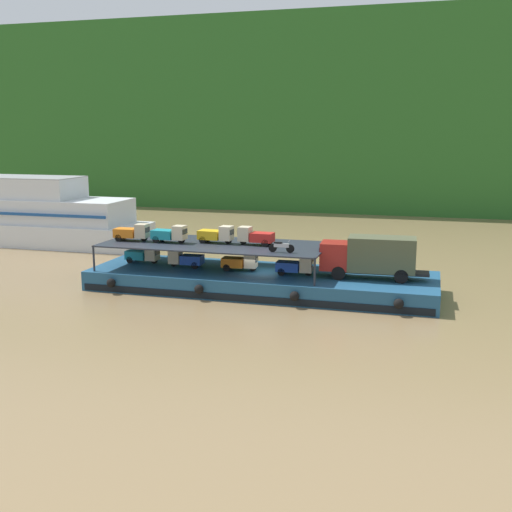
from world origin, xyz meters
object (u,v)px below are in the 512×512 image
object	(u,v)px
mini_truck_upper_bow	(255,236)
mini_truck_lower_fore	(295,266)
mini_truck_lower_mid	(240,262)
mini_truck_lower_stern	(143,254)
passenger_ferry_upstream	(24,215)
cargo_barge	(261,281)
mini_truck_upper_mid	(170,234)
motorcycle_upper_port	(281,247)
mini_truck_lower_aft	(185,258)
mini_truck_upper_fore	(216,234)
mini_truck_upper_stern	(132,232)
covered_lorry	(371,256)

from	to	relation	value
mini_truck_upper_bow	mini_truck_lower_fore	bearing A→B (deg)	-11.76
mini_truck_upper_bow	mini_truck_lower_mid	bearing A→B (deg)	-160.94
mini_truck_lower_stern	passenger_ferry_upstream	size ratio (longest dim) A/B	0.10
passenger_ferry_upstream	mini_truck_lower_stern	bearing A→B (deg)	-32.02
mini_truck_lower_mid	cargo_barge	bearing A→B (deg)	1.14
mini_truck_upper_mid	passenger_ferry_upstream	xyz separation A→B (m)	(-23.39, 13.88, -1.14)
mini_truck_lower_mid	passenger_ferry_upstream	distance (m)	32.01
passenger_ferry_upstream	motorcycle_upper_port	bearing A→B (deg)	-25.25
mini_truck_lower_stern	mini_truck_upper_mid	size ratio (longest dim) A/B	1.00
mini_truck_lower_aft	mini_truck_upper_fore	size ratio (longest dim) A/B	0.99
cargo_barge	mini_truck_upper_bow	bearing A→B (deg)	147.55
mini_truck_lower_fore	mini_truck_upper_mid	world-z (taller)	mini_truck_upper_mid
motorcycle_upper_port	mini_truck_lower_stern	bearing A→B (deg)	167.90
mini_truck_lower_mid	mini_truck_upper_mid	world-z (taller)	mini_truck_upper_mid
mini_truck_lower_stern	mini_truck_lower_mid	bearing A→B (deg)	-4.10
cargo_barge	mini_truck_lower_stern	size ratio (longest dim) A/B	9.55
mini_truck_lower_fore	mini_truck_upper_bow	bearing A→B (deg)	168.24
mini_truck_lower_fore	mini_truck_upper_stern	xyz separation A→B (m)	(-13.29, -0.18, 2.00)
covered_lorry	mini_truck_upper_fore	bearing A→B (deg)	178.50
mini_truck_upper_stern	passenger_ferry_upstream	xyz separation A→B (m)	(-20.17, 13.93, -1.14)
covered_lorry	mini_truck_upper_stern	world-z (taller)	mini_truck_upper_stern
cargo_barge	mini_truck_lower_mid	bearing A→B (deg)	-178.86
mini_truck_upper_fore	motorcycle_upper_port	distance (m)	6.26
cargo_barge	mini_truck_lower_stern	xyz separation A→B (m)	(-10.17, 0.58, 1.44)
mini_truck_upper_fore	mini_truck_lower_mid	bearing A→B (deg)	-9.81
mini_truck_upper_mid	mini_truck_lower_fore	bearing A→B (deg)	0.72
covered_lorry	mini_truck_upper_stern	distance (m)	18.85
mini_truck_upper_mid	passenger_ferry_upstream	bearing A→B (deg)	149.31
mini_truck_lower_stern	passenger_ferry_upstream	distance (m)	24.21
mini_truck_lower_mid	mini_truck_lower_fore	xyz separation A→B (m)	(4.42, -0.32, 0.00)
cargo_barge	mini_truck_upper_mid	bearing A→B (deg)	-176.27
covered_lorry	passenger_ferry_upstream	distance (m)	41.22
passenger_ferry_upstream	mini_truck_lower_fore	bearing A→B (deg)	-22.35
cargo_barge	mini_truck_upper_stern	bearing A→B (deg)	-177.12
mini_truck_upper_fore	passenger_ferry_upstream	xyz separation A→B (m)	(-26.98, 13.08, -1.14)
mini_truck_upper_fore	motorcycle_upper_port	bearing A→B (deg)	-22.31
mini_truck_upper_stern	mini_truck_upper_mid	distance (m)	3.22
mini_truck_lower_stern	mini_truck_upper_bow	xyz separation A→B (m)	(9.62, -0.23, 2.00)
mini_truck_lower_fore	covered_lorry	bearing A→B (deg)	3.70
mini_truck_lower_aft	covered_lorry	bearing A→B (deg)	0.14
mini_truck_lower_stern	mini_truck_lower_fore	distance (m)	12.98
covered_lorry	mini_truck_upper_stern	xyz separation A→B (m)	(-18.81, -0.54, 1.00)
covered_lorry	mini_truck_lower_aft	bearing A→B (deg)	-179.86
mini_truck_upper_stern	passenger_ferry_upstream	distance (m)	24.54
mini_truck_lower_stern	mini_truck_upper_fore	size ratio (longest dim) A/B	1.00
mini_truck_upper_stern	mini_truck_lower_aft	bearing A→B (deg)	6.66
mini_truck_lower_fore	motorcycle_upper_port	bearing A→B (deg)	-112.26
mini_truck_lower_stern	mini_truck_upper_stern	xyz separation A→B (m)	(-0.34, -1.11, 2.00)
mini_truck_lower_mid	mini_truck_upper_bow	size ratio (longest dim) A/B	1.00
mini_truck_upper_bow	mini_truck_lower_stern	bearing A→B (deg)	178.60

